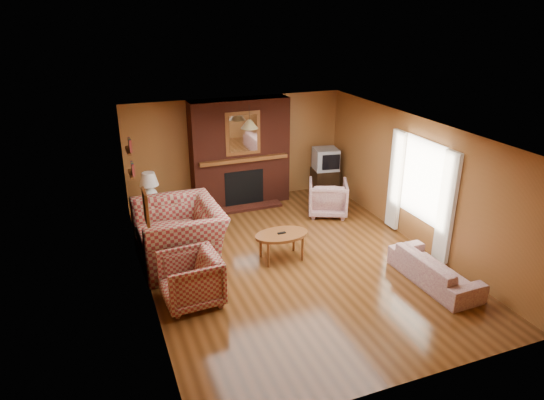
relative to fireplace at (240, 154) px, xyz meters
name	(u,v)px	position (x,y,z in m)	size (l,w,h in m)	color
floor	(292,262)	(0.00, -2.98, -1.18)	(6.50, 6.50, 0.00)	#46260F
ceiling	(295,130)	(0.00, -2.98, 1.22)	(6.50, 6.50, 0.00)	silver
wall_back	(237,150)	(0.00, 0.27, 0.02)	(6.50, 6.50, 0.00)	#935A2D
wall_front	(410,301)	(0.00, -6.23, 0.02)	(6.50, 6.50, 0.00)	#935A2D
wall_left	(143,221)	(-2.50, -2.98, 0.02)	(6.50, 6.50, 0.00)	#935A2D
wall_right	(416,181)	(2.50, -2.98, 0.02)	(6.50, 6.50, 0.00)	#935A2D
fireplace	(240,154)	(0.00, 0.00, 0.00)	(2.20, 0.82, 2.40)	#4B1B10
window_right	(420,189)	(2.45, -3.18, -0.06)	(0.10, 1.85, 2.00)	beige
bookshelf	(130,158)	(-2.44, -1.08, 0.48)	(0.09, 0.55, 0.71)	brown
botanical_print	(146,207)	(-2.47, -3.28, 0.37)	(0.05, 0.40, 0.50)	brown
pendant_light	(249,124)	(0.00, -0.68, 0.82)	(0.36, 0.36, 0.48)	black
plaid_loveseat	(179,235)	(-1.85, -2.25, -0.66)	(1.62, 1.41, 1.05)	maroon
plaid_armchair	(191,279)	(-1.95, -3.59, -0.78)	(0.85, 0.88, 0.80)	maroon
floral_sofa	(435,269)	(1.90, -4.46, -0.94)	(1.68, 0.66, 0.49)	beige
floral_armchair	(328,198)	(1.56, -1.29, -0.80)	(0.81, 0.83, 0.76)	beige
coffee_table	(282,236)	(-0.14, -2.81, -0.74)	(0.98, 0.60, 0.52)	brown
side_table	(152,214)	(-2.10, -0.53, -0.92)	(0.40, 0.40, 0.53)	brown
table_lamp	(149,186)	(-2.10, -0.53, -0.30)	(0.38, 0.38, 0.63)	white
tv_stand	(325,182)	(2.05, -0.18, -0.87)	(0.58, 0.53, 0.63)	black
crt_tv	(326,159)	(2.05, -0.19, -0.30)	(0.63, 0.63, 0.50)	#9D9FA4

